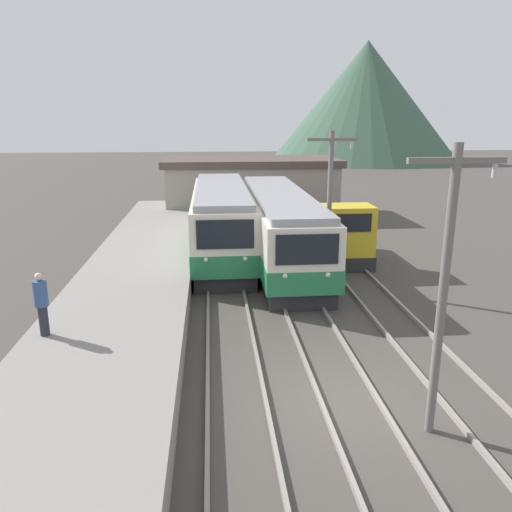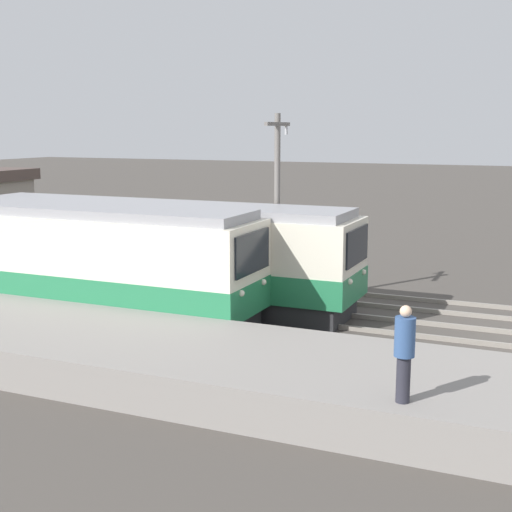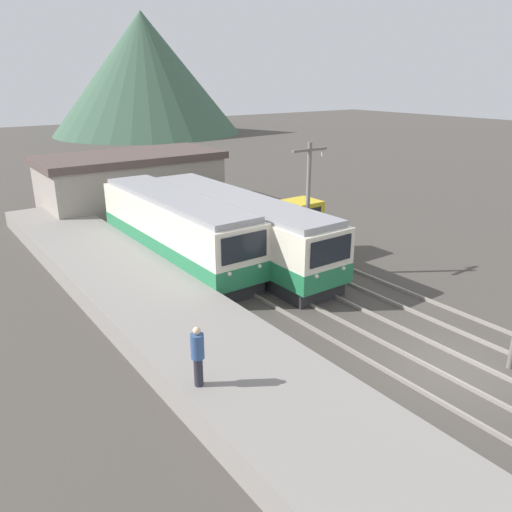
{
  "view_description": "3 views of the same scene",
  "coord_description": "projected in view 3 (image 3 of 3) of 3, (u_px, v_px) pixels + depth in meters",
  "views": [
    {
      "loc": [
        -3.11,
        -10.63,
        6.85
      ],
      "look_at": [
        -1.33,
        9.05,
        1.41
      ],
      "focal_mm": 35.0,
      "sensor_mm": 36.0,
      "label": 1
    },
    {
      "loc": [
        -20.42,
        0.41,
        5.93
      ],
      "look_at": [
        0.25,
        9.36,
        1.88
      ],
      "focal_mm": 50.0,
      "sensor_mm": 36.0,
      "label": 2
    },
    {
      "loc": [
        -13.65,
        -7.85,
        9.19
      ],
      "look_at": [
        -1.35,
        9.15,
        1.63
      ],
      "focal_mm": 35.0,
      "sensor_mm": 36.0,
      "label": 3
    }
  ],
  "objects": [
    {
      "name": "ground_plane",
      "position": [
        449.0,
        369.0,
        16.63
      ],
      "size": [
        200.0,
        200.0,
        0.0
      ],
      "primitive_type": "plane",
      "color": "#47423D"
    },
    {
      "name": "platform_left",
      "position": [
        309.0,
        431.0,
        13.02
      ],
      "size": [
        4.5,
        54.0,
        0.94
      ],
      "primitive_type": "cube",
      "color": "gray",
      "rests_on": "ground"
    },
    {
      "name": "track_left",
      "position": [
        399.0,
        395.0,
        15.17
      ],
      "size": [
        1.54,
        60.0,
        0.14
      ],
      "color": "gray",
      "rests_on": "ground"
    },
    {
      "name": "track_center",
      "position": [
        453.0,
        365.0,
        16.71
      ],
      "size": [
        1.54,
        60.0,
        0.14
      ],
      "color": "gray",
      "rests_on": "ground"
    },
    {
      "name": "track_right",
      "position": [
        501.0,
        339.0,
        18.37
      ],
      "size": [
        1.54,
        60.0,
        0.14
      ],
      "color": "gray",
      "rests_on": "ground"
    },
    {
      "name": "commuter_train_left",
      "position": [
        176.0,
        232.0,
        25.65
      ],
      "size": [
        2.84,
        12.57,
        3.59
      ],
      "color": "#28282B",
      "rests_on": "ground"
    },
    {
      "name": "commuter_train_center",
      "position": [
        236.0,
        230.0,
        26.18
      ],
      "size": [
        2.84,
        14.31,
        3.46
      ],
      "color": "#28282B",
      "rests_on": "ground"
    },
    {
      "name": "shunting_locomotive",
      "position": [
        280.0,
        227.0,
        28.02
      ],
      "size": [
        2.4,
        5.38,
        3.0
      ],
      "color": "#28282B",
      "rests_on": "ground"
    },
    {
      "name": "catenary_mast_mid",
      "position": [
        308.0,
        205.0,
        23.4
      ],
      "size": [
        2.0,
        0.2,
        6.42
      ],
      "color": "slate",
      "rests_on": "ground"
    },
    {
      "name": "person_on_platform",
      "position": [
        198.0,
        354.0,
        13.82
      ],
      "size": [
        0.38,
        0.38,
        1.84
      ],
      "color": "#282833",
      "rests_on": "platform_left"
    },
    {
      "name": "station_building",
      "position": [
        131.0,
        182.0,
        35.65
      ],
      "size": [
        12.6,
        6.3,
        4.1
      ],
      "color": "gray",
      "rests_on": "ground"
    },
    {
      "name": "mountain_backdrop",
      "position": [
        145.0,
        74.0,
        82.18
      ],
      "size": [
        31.13,
        31.13,
        19.13
      ],
      "color": "#3D5B47",
      "rests_on": "ground"
    }
  ]
}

